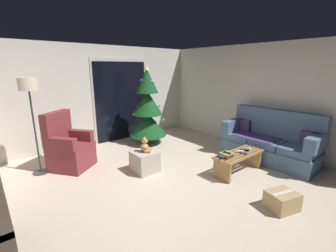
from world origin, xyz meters
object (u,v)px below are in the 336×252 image
Objects in this scene: remote_silver at (250,149)px; armchair at (69,148)px; remote_graphite at (243,153)px; couch at (270,142)px; remote_white at (240,151)px; cell_phone at (227,153)px; floor_lamp at (29,94)px; cardboard_box_taped_mid_floor at (282,201)px; ottoman at (145,162)px; teddy_bear_honey at (145,146)px; book_stack at (226,155)px; coffee_table at (238,160)px; christmas_tree at (147,110)px; remote_black at (245,150)px.

remote_silver is 0.14× the size of armchair.
armchair is at bearing -48.80° from remote_graphite.
couch is 0.98m from remote_white.
cell_phone is 0.08× the size of floor_lamp.
couch is at bearing 32.78° from cardboard_box_taped_mid_floor.
remote_white is at bearing -38.73° from ottoman.
floor_lamp reaches higher than cardboard_box_taped_mid_floor.
couch is 4.46× the size of ottoman.
remote_graphite is 0.55× the size of teddy_bear_honey.
floor_lamp is at bearing 168.03° from armchair.
book_stack is 1.50m from teddy_bear_honey.
teddy_bear_honey is at bearing 109.65° from cardboard_box_taped_mid_floor.
ottoman is at bearing 131.16° from book_stack.
remote_graphite is 0.33× the size of cardboard_box_taped_mid_floor.
remote_silver reaches higher than coffee_table.
couch is 2.99m from christmas_tree.
remote_graphite is 3.99m from floor_lamp.
floor_lamp is (-2.95, 2.45, 1.10)m from remote_graphite.
coffee_table is 0.25m from remote_black.
remote_silver is at bearing 51.04° from cardboard_box_taped_mid_floor.
book_stack is at bearing 80.72° from cardboard_box_taped_mid_floor.
teddy_bear_honey is (-1.65, 1.20, 0.12)m from remote_silver.
remote_white is 1.08× the size of cell_phone.
coffee_table is 0.62× the size of floor_lamp.
book_stack is (-1.41, 0.09, 0.03)m from couch.
book_stack is 0.05m from cell_phone.
teddy_bear_honey is (0.01, -0.01, 0.32)m from ottoman.
christmas_tree is at bearing -35.52° from remote_silver.
remote_silver is (0.24, -0.07, 0.00)m from remote_white.
ottoman is (-1.42, 1.14, -0.20)m from remote_white.
cell_phone is (-0.38, 0.09, 0.08)m from remote_graphite.
coffee_table is 0.41m from cell_phone.
cardboard_box_taped_mid_floor is (2.39, -3.46, -1.38)m from floor_lamp.
remote_black is at bearing -2.95° from book_stack.
book_stack is 0.64× the size of ottoman.
remote_graphite and remote_black have the same top height.
couch is at bearing 110.94° from remote_white.
remote_graphite is at bearing -39.74° from floor_lamp.
remote_black is 0.12m from remote_silver.
remote_white is at bearing -42.08° from armchair.
remote_black is at bearing -37.03° from ottoman.
couch is 0.86m from remote_black.
cardboard_box_taped_mid_floor is (-0.85, -1.05, -0.27)m from remote_silver.
remote_black is (-0.86, 0.07, 0.00)m from couch.
christmas_tree is (-0.62, 2.60, 0.48)m from remote_silver.
armchair is (-2.05, 2.23, -0.03)m from book_stack.
couch is at bearing -27.15° from ottoman.
floor_lamp is at bearing 119.80° from remote_black.
christmas_tree is 2.69m from floor_lamp.
coffee_table is 0.39m from book_stack.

